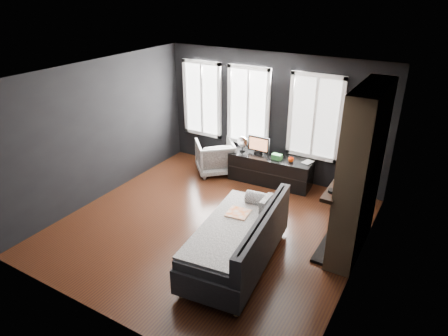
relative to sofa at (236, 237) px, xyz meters
The scene contains 18 objects.
floor 1.21m from the sofa, 143.05° to the left, with size 5.00×5.00×0.00m, color black.
ceiling 2.48m from the sofa, 143.05° to the left, with size 5.00×5.00×0.00m, color white.
wall_back 3.40m from the sofa, 105.61° to the left, with size 5.00×0.02×2.70m, color black.
wall_left 3.56m from the sofa, 168.88° to the left, with size 0.02×5.00×2.70m, color black.
wall_right 1.95m from the sofa, 22.37° to the left, with size 0.02×5.00×2.70m, color black.
windows 3.89m from the sofa, 113.12° to the left, with size 4.00×0.16×1.76m, color white, non-canonical shape.
fireplace 2.09m from the sofa, 41.78° to the left, with size 0.70×1.62×2.70m, color #93724C, non-canonical shape.
sofa is the anchor object (origin of this frame).
stripe_pillow 0.71m from the sofa, 75.25° to the left, with size 0.09×0.38×0.38m, color gray.
armchair 3.28m from the sofa, 127.19° to the left, with size 0.80×0.75×0.82m, color white.
media_console 2.85m from the sofa, 103.90° to the left, with size 1.77×0.55×0.61m, color black, non-canonical shape.
monitor 2.98m from the sofa, 109.58° to the left, with size 0.49×0.11×0.44m, color black, non-canonical shape.
desk_fan 3.08m from the sofa, 116.38° to the left, with size 0.24×0.24×0.34m, color gray, non-canonical shape.
mug 2.74m from the sofa, 94.66° to the left, with size 0.12×0.09×0.12m, color #D33B07.
book 2.90m from the sofa, 89.86° to the left, with size 0.17×0.02×0.23m, color tan.
storage_box 2.76m from the sofa, 101.04° to the left, with size 0.20×0.13×0.11m, color #2B6C30.
mantel_vase 2.23m from the sofa, 55.79° to the left, with size 0.16×0.17×0.16m, color gold.
mantel_clock 1.57m from the sofa, 31.52° to the left, with size 0.12×0.12×0.04m, color black.
Camera 1 is at (3.26, -5.08, 3.99)m, focal length 32.00 mm.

